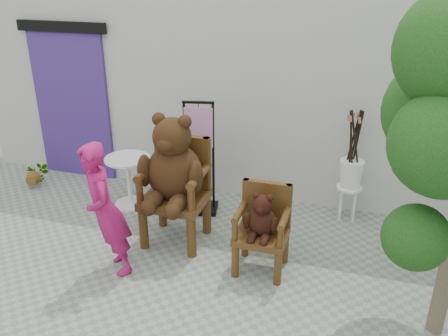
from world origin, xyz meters
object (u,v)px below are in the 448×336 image
chair_big (174,172)px  cafe_table (129,176)px  chair_small (263,222)px  stool_bucket (351,173)px  person (106,210)px  display_stand (200,171)px

chair_big → cafe_table: bearing=146.3°
chair_small → stool_bucket: bearing=59.2°
person → display_stand: bearing=122.8°
cafe_table → stool_bucket: (2.86, 0.50, 0.20)m
chair_big → chair_small: size_ratio=1.65×
person → cafe_table: bearing=158.9°
stool_bucket → person: bearing=-140.9°
cafe_table → display_stand: display_stand is taller
person → display_stand: size_ratio=0.98×
person → stool_bucket: 3.04m
chair_big → person: chair_big is taller
cafe_table → stool_bucket: 2.91m
cafe_table → display_stand: (0.97, 0.14, 0.14)m
chair_big → person: (-0.44, -0.79, -0.15)m
chair_big → stool_bucket: size_ratio=1.09×
chair_small → person: bearing=-160.8°
chair_small → display_stand: 1.48m
person → chair_big: bearing=110.6°
chair_big → display_stand: (0.03, 0.76, -0.30)m
display_stand → stool_bucket: bearing=-1.1°
person → cafe_table: person is taller
chair_small → stool_bucket: stool_bucket is taller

